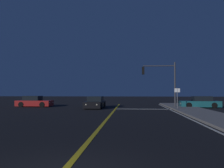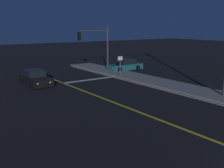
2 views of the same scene
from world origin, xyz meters
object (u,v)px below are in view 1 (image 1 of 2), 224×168
object	(u,v)px
car_side_waiting_black	(95,103)
car_lead_oncoming_red	(34,102)
car_mid_block_teal	(200,103)
traffic_signal_near_right	(162,77)
street_sign_corner	(177,95)

from	to	relation	value
car_side_waiting_black	car_lead_oncoming_red	world-z (taller)	same
car_mid_block_teal	car_side_waiting_black	bearing A→B (deg)	98.32
car_lead_oncoming_red	traffic_signal_near_right	size ratio (longest dim) A/B	0.82
car_side_waiting_black	street_sign_corner	distance (m)	9.03
car_lead_oncoming_red	traffic_signal_near_right	world-z (taller)	traffic_signal_near_right
car_side_waiting_black	street_sign_corner	bearing A→B (deg)	171.21
car_mid_block_teal	car_side_waiting_black	distance (m)	12.22
car_mid_block_teal	car_lead_oncoming_red	size ratio (longest dim) A/B	1.06
car_side_waiting_black	street_sign_corner	xyz separation A→B (m)	(8.85, -1.55, 0.95)
traffic_signal_near_right	car_side_waiting_black	bearing A→B (deg)	9.22
car_mid_block_teal	street_sign_corner	distance (m)	4.70
car_mid_block_teal	car_side_waiting_black	size ratio (longest dim) A/B	1.00
street_sign_corner	car_side_waiting_black	bearing A→B (deg)	170.07
car_side_waiting_black	traffic_signal_near_right	world-z (taller)	traffic_signal_near_right
car_side_waiting_black	traffic_signal_near_right	size ratio (longest dim) A/B	0.87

